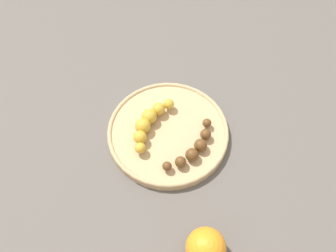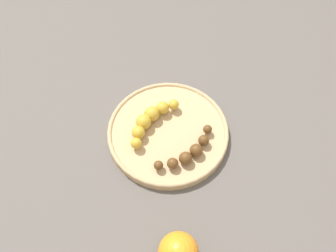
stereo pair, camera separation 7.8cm
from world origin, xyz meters
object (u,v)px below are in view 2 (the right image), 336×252
Objects in this scene: fruit_bowl at (168,132)px; banana_overripe at (189,152)px; orange_fruit at (178,252)px; banana_spotted at (150,119)px.

banana_overripe is (0.07, 0.03, 0.02)m from fruit_bowl.
orange_fruit reaches higher than fruit_bowl.
fruit_bowl is 0.05m from banana_spotted.
banana_spotted is 0.30m from orange_fruit.
banana_spotted is at bearing -128.22° from fruit_bowl.
orange_fruit is at bearing -9.84° from fruit_bowl.
banana_spotted is at bearing -172.98° from banana_overripe.
banana_spotted is (-0.03, -0.04, 0.02)m from fruit_bowl.
banana_overripe is 0.21m from orange_fruit.
orange_fruit is (0.27, -0.05, 0.03)m from fruit_bowl.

